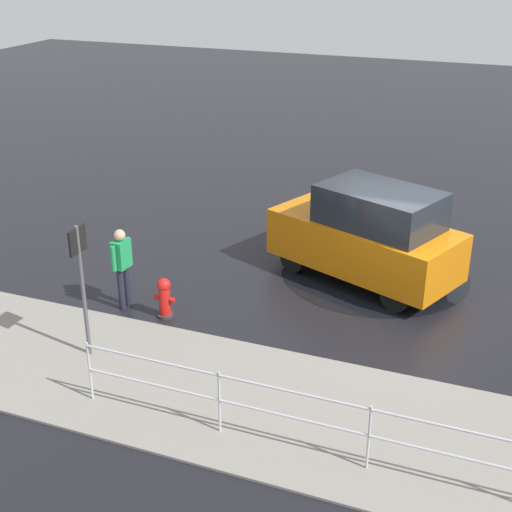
# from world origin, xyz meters

# --- Properties ---
(ground_plane) EXTENTS (60.00, 60.00, 0.00)m
(ground_plane) POSITION_xyz_m (0.00, 0.00, 0.00)
(ground_plane) COLOR black
(kerb_strip) EXTENTS (24.00, 3.20, 0.04)m
(kerb_strip) POSITION_xyz_m (0.00, 4.20, 0.02)
(kerb_strip) COLOR gray
(kerb_strip) RESTS_ON ground
(moving_hatchback) EXTENTS (4.25, 3.03, 2.06)m
(moving_hatchback) POSITION_xyz_m (0.70, -0.71, 1.03)
(moving_hatchback) COLOR orange
(moving_hatchback) RESTS_ON ground
(fire_hydrant) EXTENTS (0.42, 0.31, 0.80)m
(fire_hydrant) POSITION_xyz_m (3.87, 2.24, 0.40)
(fire_hydrant) COLOR red
(fire_hydrant) RESTS_ON ground
(pedestrian) EXTENTS (0.27, 0.57, 1.62)m
(pedestrian) POSITION_xyz_m (4.78, 2.17, 0.96)
(pedestrian) COLOR #1E8C4C
(pedestrian) RESTS_ON ground
(metal_railing) EXTENTS (8.70, 0.04, 1.05)m
(metal_railing) POSITION_xyz_m (-0.68, 5.03, 0.73)
(metal_railing) COLOR #B7BABF
(metal_railing) RESTS_ON ground
(sign_post) EXTENTS (0.07, 0.44, 2.40)m
(sign_post) POSITION_xyz_m (4.43, 3.92, 1.58)
(sign_post) COLOR #4C4C51
(sign_post) RESTS_ON ground
(puddle_patch) EXTENTS (3.99, 3.99, 0.01)m
(puddle_patch) POSITION_xyz_m (0.59, -1.08, 0.00)
(puddle_patch) COLOR black
(puddle_patch) RESTS_ON ground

